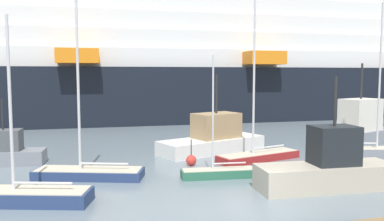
{
  "coord_description": "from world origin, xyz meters",
  "views": [
    {
      "loc": [
        -7.95,
        -15.96,
        6.06
      ],
      "look_at": [
        0.0,
        11.84,
        3.39
      ],
      "focal_mm": 37.12,
      "sensor_mm": 36.0,
      "label": 1
    }
  ],
  "objects_px": {
    "fishing_boat_0": "(358,128)",
    "channel_buoy_0": "(312,149)",
    "sailboat_0": "(218,171)",
    "channel_buoy_1": "(191,160)",
    "sailboat_4": "(24,194)",
    "sailboat_2": "(370,151)",
    "sailboat_1": "(89,170)",
    "cruise_ship": "(162,61)",
    "sailboat_5": "(258,153)",
    "fishing_boat_1": "(1,152)",
    "fishing_boat_3": "(213,138)",
    "fishing_boat_2": "(328,168)"
  },
  "relations": [
    {
      "from": "sailboat_5",
      "to": "cruise_ship",
      "type": "xyz_separation_m",
      "value": [
        -0.95,
        28.97,
        7.31
      ]
    },
    {
      "from": "fishing_boat_3",
      "to": "cruise_ship",
      "type": "height_order",
      "value": "cruise_ship"
    },
    {
      "from": "sailboat_4",
      "to": "sailboat_5",
      "type": "height_order",
      "value": "sailboat_5"
    },
    {
      "from": "fishing_boat_0",
      "to": "channel_buoy_1",
      "type": "distance_m",
      "value": 16.72
    },
    {
      "from": "sailboat_0",
      "to": "cruise_ship",
      "type": "relative_size",
      "value": 0.06
    },
    {
      "from": "fishing_boat_3",
      "to": "fishing_boat_0",
      "type": "bearing_deg",
      "value": -19.63
    },
    {
      "from": "fishing_boat_1",
      "to": "cruise_ship",
      "type": "height_order",
      "value": "cruise_ship"
    },
    {
      "from": "fishing_boat_2",
      "to": "sailboat_4",
      "type": "bearing_deg",
      "value": 177.14
    },
    {
      "from": "sailboat_4",
      "to": "fishing_boat_3",
      "type": "xyz_separation_m",
      "value": [
        12.6,
        9.35,
        0.64
      ]
    },
    {
      "from": "fishing_boat_0",
      "to": "fishing_boat_2",
      "type": "relative_size",
      "value": 1.21
    },
    {
      "from": "sailboat_4",
      "to": "channel_buoy_0",
      "type": "distance_m",
      "value": 20.64
    },
    {
      "from": "sailboat_1",
      "to": "sailboat_2",
      "type": "bearing_deg",
      "value": -160.41
    },
    {
      "from": "sailboat_0",
      "to": "sailboat_2",
      "type": "distance_m",
      "value": 12.52
    },
    {
      "from": "sailboat_2",
      "to": "channel_buoy_0",
      "type": "relative_size",
      "value": 6.18
    },
    {
      "from": "fishing_boat_2",
      "to": "sailboat_2",
      "type": "bearing_deg",
      "value": 41.61
    },
    {
      "from": "sailboat_4",
      "to": "sailboat_1",
      "type": "bearing_deg",
      "value": -109.87
    },
    {
      "from": "sailboat_5",
      "to": "sailboat_2",
      "type": "bearing_deg",
      "value": 154.23
    },
    {
      "from": "sailboat_4",
      "to": "cruise_ship",
      "type": "bearing_deg",
      "value": -93.64
    },
    {
      "from": "fishing_boat_2",
      "to": "fishing_boat_1",
      "type": "bearing_deg",
      "value": 152.45
    },
    {
      "from": "channel_buoy_1",
      "to": "fishing_boat_0",
      "type": "bearing_deg",
      "value": 13.75
    },
    {
      "from": "sailboat_1",
      "to": "fishing_boat_3",
      "type": "xyz_separation_m",
      "value": [
        9.58,
        5.46,
        0.63
      ]
    },
    {
      "from": "sailboat_5",
      "to": "channel_buoy_0",
      "type": "distance_m",
      "value": 5.04
    },
    {
      "from": "sailboat_2",
      "to": "sailboat_1",
      "type": "bearing_deg",
      "value": -161.88
    },
    {
      "from": "sailboat_5",
      "to": "fishing_boat_2",
      "type": "xyz_separation_m",
      "value": [
        0.5,
        -7.4,
        0.56
      ]
    },
    {
      "from": "sailboat_2",
      "to": "sailboat_4",
      "type": "distance_m",
      "value": 23.04
    },
    {
      "from": "fishing_boat_0",
      "to": "fishing_boat_3",
      "type": "xyz_separation_m",
      "value": [
        -13.27,
        0.06,
        -0.32
      ]
    },
    {
      "from": "cruise_ship",
      "to": "fishing_boat_1",
      "type": "bearing_deg",
      "value": -120.36
    },
    {
      "from": "channel_buoy_1",
      "to": "sailboat_2",
      "type": "bearing_deg",
      "value": -5.96
    },
    {
      "from": "sailboat_4",
      "to": "channel_buoy_0",
      "type": "height_order",
      "value": "sailboat_4"
    },
    {
      "from": "sailboat_2",
      "to": "sailboat_5",
      "type": "height_order",
      "value": "sailboat_5"
    },
    {
      "from": "channel_buoy_1",
      "to": "sailboat_5",
      "type": "bearing_deg",
      "value": 2.67
    },
    {
      "from": "fishing_boat_2",
      "to": "cruise_ship",
      "type": "xyz_separation_m",
      "value": [
        -1.46,
        36.37,
        6.75
      ]
    },
    {
      "from": "fishing_boat_0",
      "to": "cruise_ship",
      "type": "height_order",
      "value": "cruise_ship"
    },
    {
      "from": "sailboat_0",
      "to": "channel_buoy_1",
      "type": "xyz_separation_m",
      "value": [
        -0.7,
        3.41,
        -0.01
      ]
    },
    {
      "from": "sailboat_4",
      "to": "sailboat_5",
      "type": "bearing_deg",
      "value": -141.24
    },
    {
      "from": "sailboat_1",
      "to": "cruise_ship",
      "type": "bearing_deg",
      "value": -89.81
    },
    {
      "from": "fishing_boat_3",
      "to": "cruise_ship",
      "type": "bearing_deg",
      "value": 68.16
    },
    {
      "from": "channel_buoy_0",
      "to": "cruise_ship",
      "type": "height_order",
      "value": "cruise_ship"
    },
    {
      "from": "sailboat_0",
      "to": "fishing_boat_1",
      "type": "xyz_separation_m",
      "value": [
        -12.88,
        7.13,
        0.48
      ]
    },
    {
      "from": "sailboat_0",
      "to": "fishing_boat_1",
      "type": "bearing_deg",
      "value": -22.09
    },
    {
      "from": "sailboat_2",
      "to": "fishing_boat_2",
      "type": "bearing_deg",
      "value": -124.55
    },
    {
      "from": "sailboat_5",
      "to": "channel_buoy_0",
      "type": "relative_size",
      "value": 6.84
    },
    {
      "from": "channel_buoy_0",
      "to": "sailboat_0",
      "type": "bearing_deg",
      "value": -153.44
    },
    {
      "from": "fishing_boat_1",
      "to": "channel_buoy_0",
      "type": "relative_size",
      "value": 3.32
    },
    {
      "from": "sailboat_0",
      "to": "fishing_boat_0",
      "type": "height_order",
      "value": "sailboat_0"
    },
    {
      "from": "sailboat_5",
      "to": "channel_buoy_1",
      "type": "xyz_separation_m",
      "value": [
        -4.98,
        -0.23,
        -0.2
      ]
    },
    {
      "from": "fishing_boat_0",
      "to": "channel_buoy_0",
      "type": "xyz_separation_m",
      "value": [
        -6.28,
        -2.76,
        -1.01
      ]
    },
    {
      "from": "fishing_boat_2",
      "to": "fishing_boat_0",
      "type": "bearing_deg",
      "value": 50.14
    },
    {
      "from": "sailboat_1",
      "to": "fishing_boat_2",
      "type": "bearing_deg",
      "value": 174.06
    },
    {
      "from": "sailboat_1",
      "to": "fishing_boat_3",
      "type": "bearing_deg",
      "value": -130.95
    }
  ]
}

